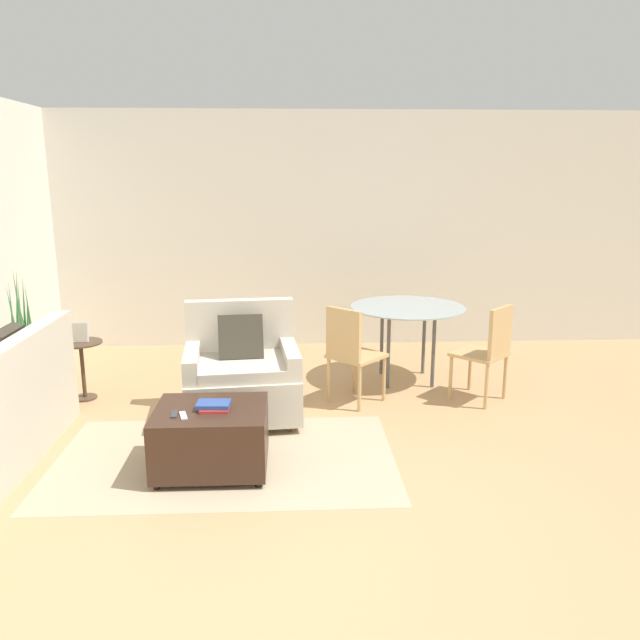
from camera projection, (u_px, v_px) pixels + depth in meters
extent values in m
plane|color=tan|center=(316.00, 518.00, 3.80)|extent=(20.00, 20.00, 0.00)
cube|color=silver|center=(302.00, 231.00, 7.37)|extent=(12.00, 0.06, 2.75)
cube|color=tan|center=(226.00, 458.00, 4.58)|extent=(2.48, 1.51, 0.00)
cube|color=beige|center=(219.00, 488.00, 4.14)|extent=(2.43, 0.05, 0.00)
cube|color=beige|center=(224.00, 468.00, 4.44)|extent=(2.43, 0.05, 0.00)
cube|color=beige|center=(228.00, 449.00, 4.73)|extent=(2.43, 0.05, 0.00)
cube|color=beige|center=(231.00, 433.00, 5.02)|extent=(2.43, 0.05, 0.00)
cube|color=beige|center=(15.00, 376.00, 4.34)|extent=(0.14, 1.97, 0.50)
cube|color=beige|center=(21.00, 355.00, 5.25)|extent=(0.77, 0.12, 0.26)
cube|color=#383328|center=(4.00, 354.00, 4.75)|extent=(0.19, 0.40, 0.41)
cube|color=beige|center=(243.00, 392.00, 5.26)|extent=(1.01, 0.90, 0.37)
cube|color=beige|center=(242.00, 367.00, 5.18)|extent=(0.76, 0.76, 0.10)
cube|color=beige|center=(240.00, 330.00, 5.49)|extent=(0.94, 0.21, 0.54)
cube|color=beige|center=(192.00, 362.00, 5.14)|extent=(0.19, 0.75, 0.20)
cube|color=beige|center=(290.00, 358.00, 5.26)|extent=(0.19, 0.75, 0.20)
cylinder|color=brown|center=(196.00, 434.00, 4.94)|extent=(0.05, 0.05, 0.06)
cylinder|color=brown|center=(293.00, 428.00, 5.06)|extent=(0.05, 0.05, 0.06)
cylinder|color=brown|center=(199.00, 405.00, 5.57)|extent=(0.05, 0.05, 0.06)
cylinder|color=brown|center=(285.00, 400.00, 5.68)|extent=(0.05, 0.05, 0.06)
cube|color=#383328|center=(241.00, 337.00, 5.26)|extent=(0.39, 0.25, 0.39)
cube|color=#382319|center=(211.00, 436.00, 4.37)|extent=(0.77, 0.65, 0.41)
cylinder|color=black|center=(157.00, 486.00, 4.14)|extent=(0.04, 0.04, 0.04)
cylinder|color=black|center=(258.00, 484.00, 4.17)|extent=(0.04, 0.04, 0.04)
cylinder|color=black|center=(172.00, 450.00, 4.68)|extent=(0.04, 0.04, 0.04)
cylinder|color=black|center=(262.00, 448.00, 4.71)|extent=(0.04, 0.04, 0.04)
cube|color=#B72D28|center=(215.00, 409.00, 4.30)|extent=(0.21, 0.16, 0.02)
cube|color=#2D478C|center=(213.00, 404.00, 4.31)|extent=(0.24, 0.17, 0.03)
cube|color=#B7B7BC|center=(183.00, 416.00, 4.19)|extent=(0.08, 0.15, 0.01)
cube|color=#333338|center=(174.00, 414.00, 4.22)|extent=(0.05, 0.14, 0.01)
cylinder|color=maroon|center=(29.00, 386.00, 5.75)|extent=(0.35, 0.35, 0.27)
cylinder|color=black|center=(27.00, 373.00, 5.72)|extent=(0.32, 0.32, 0.02)
cone|color=#387A42|center=(31.00, 327.00, 5.63)|extent=(0.06, 0.16, 0.83)
cone|color=#387A42|center=(25.00, 323.00, 5.63)|extent=(0.12, 0.11, 0.90)
cone|color=#387A42|center=(28.00, 334.00, 5.69)|extent=(0.09, 0.06, 0.70)
cone|color=#387A42|center=(21.00, 325.00, 5.69)|extent=(0.07, 0.06, 0.84)
cone|color=#387A42|center=(18.00, 321.00, 5.61)|extent=(0.07, 0.18, 0.95)
cone|color=#387A42|center=(13.00, 328.00, 5.59)|extent=(0.06, 0.09, 0.84)
cone|color=#387A42|center=(16.00, 330.00, 5.56)|extent=(0.16, 0.12, 0.82)
cone|color=#387A42|center=(21.00, 321.00, 5.56)|extent=(0.08, 0.06, 0.97)
cone|color=#387A42|center=(27.00, 339.00, 5.59)|extent=(0.10, 0.11, 0.66)
cylinder|color=#4C3828|center=(80.00, 343.00, 5.68)|extent=(0.38, 0.38, 0.02)
cylinder|color=#4C3828|center=(83.00, 370.00, 5.74)|extent=(0.04, 0.04, 0.51)
cylinder|color=#4C3828|center=(85.00, 397.00, 5.80)|extent=(0.21, 0.21, 0.02)
cube|color=silver|center=(79.00, 332.00, 5.66)|extent=(0.17, 0.05, 0.19)
cube|color=#B2A893|center=(79.00, 332.00, 5.65)|extent=(0.14, 0.04, 0.16)
cube|color=silver|center=(81.00, 336.00, 5.69)|extent=(0.02, 0.04, 0.09)
cylinder|color=#99A8AD|center=(408.00, 307.00, 6.14)|extent=(1.13, 1.13, 0.01)
cylinder|color=#59595B|center=(388.00, 351.00, 6.01)|extent=(0.04, 0.04, 0.75)
cylinder|color=#59595B|center=(433.00, 350.00, 6.03)|extent=(0.04, 0.04, 0.75)
cylinder|color=#59595B|center=(382.00, 339.00, 6.43)|extent=(0.04, 0.04, 0.75)
cylinder|color=#59595B|center=(424.00, 338.00, 6.45)|extent=(0.04, 0.04, 0.75)
cube|color=tan|center=(357.00, 356.00, 5.64)|extent=(0.59, 0.59, 0.03)
cube|color=tan|center=(343.00, 334.00, 5.45)|extent=(0.29, 0.29, 0.45)
cylinder|color=tan|center=(384.00, 379.00, 5.71)|extent=(0.03, 0.03, 0.42)
cylinder|color=tan|center=(354.00, 371.00, 5.94)|extent=(0.03, 0.03, 0.42)
cylinder|color=tan|center=(359.00, 389.00, 5.45)|extent=(0.03, 0.03, 0.42)
cylinder|color=tan|center=(329.00, 380.00, 5.68)|extent=(0.03, 0.03, 0.42)
cube|color=tan|center=(479.00, 354.00, 5.69)|extent=(0.59, 0.59, 0.03)
cube|color=tan|center=(500.00, 332.00, 5.52)|extent=(0.29, 0.29, 0.45)
cylinder|color=tan|center=(470.00, 369.00, 5.99)|extent=(0.03, 0.03, 0.42)
cylinder|color=tan|center=(451.00, 378.00, 5.74)|extent=(0.03, 0.03, 0.42)
cylinder|color=tan|center=(505.00, 377.00, 5.76)|extent=(0.03, 0.03, 0.42)
cylinder|color=tan|center=(486.00, 387.00, 5.50)|extent=(0.03, 0.03, 0.42)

